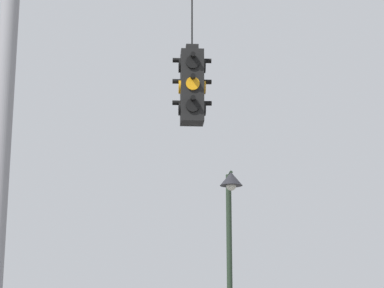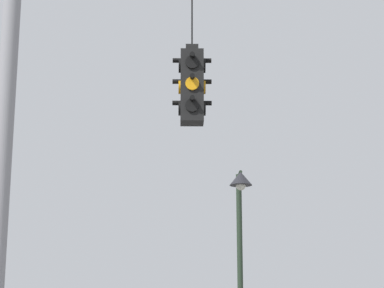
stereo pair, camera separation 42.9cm
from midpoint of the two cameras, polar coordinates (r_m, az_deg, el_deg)
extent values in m
cylinder|color=gray|center=(11.20, -13.02, 1.65)|extent=(0.27, 0.27, 9.12)
cube|color=black|center=(11.11, 1.11, 4.34)|extent=(0.34, 0.34, 1.11)
cube|color=black|center=(11.32, 1.09, 7.24)|extent=(0.19, 0.19, 0.10)
cylinder|color=black|center=(11.05, 1.13, 6.27)|extent=(0.20, 0.03, 0.20)
cylinder|color=black|center=(11.04, 1.14, 6.79)|extent=(0.07, 0.12, 0.07)
cylinder|color=orange|center=(10.94, 1.14, 4.64)|extent=(0.20, 0.03, 0.20)
cylinder|color=black|center=(10.93, 1.15, 5.16)|extent=(0.07, 0.12, 0.07)
cylinder|color=black|center=(10.84, 1.15, 2.97)|extent=(0.20, 0.03, 0.20)
cylinder|color=black|center=(10.82, 1.16, 3.50)|extent=(0.07, 0.12, 0.07)
cylinder|color=black|center=(11.40, 1.07, 5.64)|extent=(0.20, 0.03, 0.20)
cylinder|color=black|center=(11.47, 1.06, 5.99)|extent=(0.07, 0.12, 0.07)
cylinder|color=orange|center=(11.29, 1.07, 4.05)|extent=(0.20, 0.03, 0.20)
cylinder|color=black|center=(11.36, 1.06, 4.41)|extent=(0.07, 0.12, 0.07)
cylinder|color=black|center=(11.19, 1.08, 2.43)|extent=(0.20, 0.03, 0.20)
cylinder|color=black|center=(11.26, 1.07, 2.80)|extent=(0.07, 0.12, 0.07)
cylinder|color=black|center=(11.22, 0.15, 5.96)|extent=(0.03, 0.20, 0.20)
cylinder|color=black|center=(11.25, -0.08, 6.39)|extent=(0.12, 0.07, 0.07)
cylinder|color=orange|center=(11.11, 0.15, 4.34)|extent=(0.03, 0.20, 0.20)
cylinder|color=black|center=(11.14, -0.08, 4.79)|extent=(0.12, 0.07, 0.07)
cylinder|color=black|center=(11.01, 0.15, 2.70)|extent=(0.03, 0.20, 0.20)
cylinder|color=black|center=(11.04, -0.08, 3.15)|extent=(0.12, 0.07, 0.07)
cylinder|color=black|center=(11.23, 2.05, 5.94)|extent=(0.03, 0.20, 0.20)
cylinder|color=black|center=(11.26, 2.27, 6.37)|extent=(0.12, 0.07, 0.07)
cylinder|color=orange|center=(11.12, 2.06, 4.33)|extent=(0.03, 0.20, 0.20)
cylinder|color=black|center=(11.15, 2.29, 4.77)|extent=(0.12, 0.07, 0.07)
cylinder|color=black|center=(11.02, 2.08, 2.69)|extent=(0.03, 0.20, 0.20)
cylinder|color=black|center=(11.05, 2.31, 3.14)|extent=(0.12, 0.07, 0.07)
cylinder|color=#233323|center=(16.07, 4.48, -10.90)|extent=(0.12, 0.12, 4.89)
cylinder|color=#233323|center=(16.10, 4.41, -2.31)|extent=(0.07, 0.53, 0.07)
cone|color=#232328|center=(15.82, 4.51, -2.64)|extent=(0.48, 0.48, 0.29)
sphere|color=silver|center=(15.79, 4.52, -3.15)|extent=(0.22, 0.22, 0.22)
camera|label=1|loc=(0.21, -88.87, -0.28)|focal=70.00mm
camera|label=2|loc=(0.21, 91.13, 0.28)|focal=70.00mm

